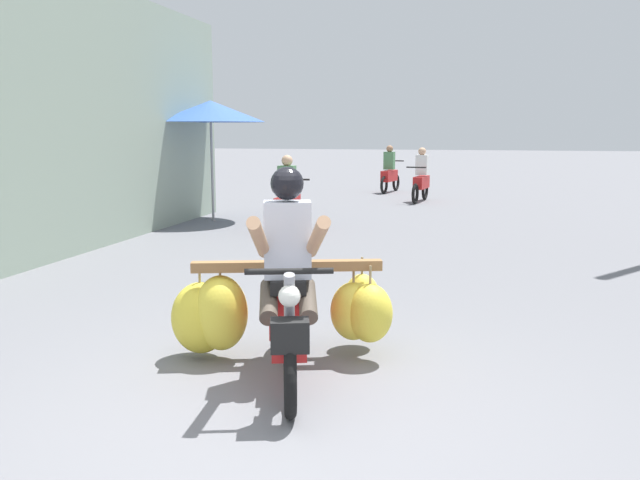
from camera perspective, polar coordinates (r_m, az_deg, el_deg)
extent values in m
plane|color=slate|center=(4.25, -4.94, -16.11)|extent=(120.00, 120.00, 0.00)
torus|color=black|center=(4.31, -2.62, -11.65)|extent=(0.24, 0.56, 0.56)
torus|color=black|center=(5.45, -2.84, -7.10)|extent=(0.24, 0.56, 0.56)
cube|color=red|center=(4.77, -2.73, -9.03)|extent=(0.39, 0.61, 0.08)
cube|color=red|center=(5.10, -2.82, -5.69)|extent=(0.45, 0.69, 0.36)
cube|color=black|center=(4.97, -2.82, -3.48)|extent=(0.42, 0.65, 0.10)
cylinder|color=gray|center=(4.26, -2.67, -7.09)|extent=(0.15, 0.29, 0.69)
cylinder|color=black|center=(4.14, -2.70, -2.73)|extent=(0.55, 0.20, 0.04)
sphere|color=silver|center=(4.09, -2.67, -4.88)|extent=(0.14, 0.14, 0.14)
cube|color=black|center=(4.12, -2.63, -8.26)|extent=(0.28, 0.22, 0.20)
cube|color=red|center=(4.22, -2.66, -7.84)|extent=(0.18, 0.30, 0.04)
cube|color=olive|center=(5.18, -2.86, -2.27)|extent=(1.46, 0.53, 0.08)
cube|color=olive|center=(5.36, -2.89, -2.19)|extent=(1.31, 0.47, 0.06)
ellipsoid|color=yellow|center=(5.33, 2.91, -6.18)|extent=(0.40, 0.36, 0.48)
cylinder|color=#998459|center=(5.25, 2.94, -3.02)|extent=(0.02, 0.02, 0.18)
ellipsoid|color=yellow|center=(5.59, 3.64, -5.57)|extent=(0.44, 0.42, 0.52)
cylinder|color=#998459|center=(5.52, 3.67, -2.38)|extent=(0.02, 0.02, 0.18)
ellipsoid|color=gold|center=(5.42, -10.30, -6.65)|extent=(0.55, 0.51, 0.58)
cylinder|color=#998459|center=(5.34, -10.42, -2.98)|extent=(0.02, 0.02, 0.19)
ellipsoid|color=yellow|center=(5.24, 4.35, -6.35)|extent=(0.36, 0.33, 0.47)
cylinder|color=#998459|center=(5.17, 4.39, -3.20)|extent=(0.02, 0.02, 0.18)
ellipsoid|color=yellow|center=(5.31, -8.59, -6.27)|extent=(0.48, 0.44, 0.61)
cylinder|color=#998459|center=(5.23, -8.68, -2.78)|extent=(0.02, 0.02, 0.11)
cube|color=#B2B7C6|center=(4.79, -2.84, 0.05)|extent=(0.39, 0.31, 0.56)
sphere|color=black|center=(4.72, -2.87, 4.92)|extent=(0.24, 0.24, 0.24)
cylinder|color=tan|center=(4.45, -0.27, 0.18)|extent=(0.34, 0.70, 0.39)
cylinder|color=tan|center=(4.44, -5.30, 0.13)|extent=(0.25, 0.72, 0.39)
cylinder|color=#4C4238|center=(4.77, -1.08, -5.28)|extent=(0.25, 0.46, 0.27)
cylinder|color=#4C4238|center=(4.76, -4.47, -5.32)|extent=(0.25, 0.46, 0.27)
torus|color=black|center=(12.57, -1.95, 2.29)|extent=(0.09, 0.52, 0.52)
torus|color=black|center=(11.53, -3.50, 1.63)|extent=(0.09, 0.52, 0.52)
cube|color=red|center=(11.92, -2.84, 3.06)|extent=(0.26, 0.90, 0.32)
cylinder|color=black|center=(12.46, -2.03, 5.28)|extent=(0.50, 0.05, 0.04)
cube|color=#4C7F51|center=(11.86, -2.89, 5.21)|extent=(0.30, 0.21, 0.52)
sphere|color=tan|center=(11.86, -2.87, 6.90)|extent=(0.20, 0.20, 0.20)
torus|color=black|center=(20.33, 6.61, 4.99)|extent=(0.18, 0.53, 0.52)
torus|color=black|center=(19.29, 5.58, 4.77)|extent=(0.18, 0.53, 0.52)
cube|color=red|center=(19.70, 6.03, 5.56)|extent=(0.41, 0.93, 0.32)
cylinder|color=black|center=(20.24, 6.60, 6.85)|extent=(0.50, 0.13, 0.04)
cube|color=#4C7F51|center=(19.65, 6.03, 6.87)|extent=(0.33, 0.26, 0.52)
sphere|color=#9E7051|center=(19.66, 6.07, 7.89)|extent=(0.20, 0.20, 0.20)
torus|color=black|center=(16.70, 8.26, 3.99)|extent=(0.15, 0.53, 0.52)
torus|color=black|center=(17.77, 9.10, 4.30)|extent=(0.15, 0.53, 0.52)
cube|color=red|center=(17.31, 8.79, 4.97)|extent=(0.37, 0.93, 0.32)
cylinder|color=black|center=(16.70, 8.36, 6.26)|extent=(0.50, 0.11, 0.04)
cube|color=silver|center=(17.30, 8.84, 6.46)|extent=(0.33, 0.24, 0.52)
sphere|color=tan|center=(17.27, 8.86, 7.61)|extent=(0.20, 0.20, 0.20)
cube|color=gray|center=(12.10, -24.67, 9.65)|extent=(3.33, 8.62, 4.09)
cylinder|color=#99999E|center=(13.58, -9.35, 6.06)|extent=(0.05, 0.05, 2.10)
cone|color=#3860B2|center=(13.57, -9.48, 10.97)|extent=(2.20, 2.20, 0.43)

